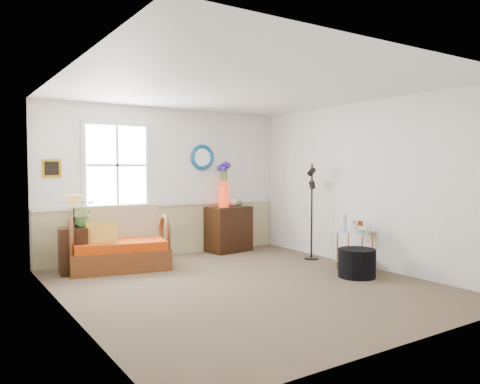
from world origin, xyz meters
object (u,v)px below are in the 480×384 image
cabinet (228,229)px  floor_lamp (312,212)px  ottoman (357,263)px  loveseat (119,239)px  lamp_stand (73,251)px  side_table (355,250)px

cabinet → floor_lamp: 1.66m
ottoman → loveseat: bearing=138.6°
lamp_stand → side_table: 4.24m
loveseat → floor_lamp: size_ratio=0.89×
side_table → loveseat: bearing=146.9°
loveseat → lamp_stand: size_ratio=2.14×
lamp_stand → ottoman: 4.14m
side_table → ottoman: size_ratio=1.13×
lamp_stand → cabinet: size_ratio=0.81×
lamp_stand → ottoman: lamp_stand is taller
cabinet → floor_lamp: (0.80, -1.40, 0.39)m
loveseat → cabinet: size_ratio=1.74×
loveseat → cabinet: (2.21, 0.40, -0.06)m
cabinet → loveseat: bearing=-176.7°
cabinet → side_table: 2.51m
lamp_stand → ottoman: bearing=-36.3°
loveseat → ottoman: size_ratio=2.75×
lamp_stand → cabinet: bearing=5.9°
side_table → ottoman: bearing=-134.0°
lamp_stand → ottoman: size_ratio=1.29×
side_table → ottoman: side_table is taller
loveseat → side_table: (3.03, -1.97, -0.18)m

